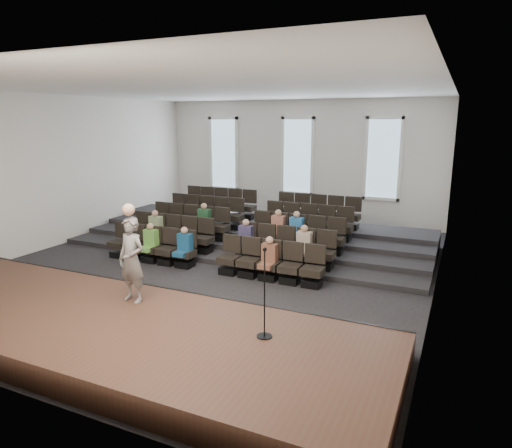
{
  "coord_description": "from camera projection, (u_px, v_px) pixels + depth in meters",
  "views": [
    {
      "loc": [
        6.41,
        -11.23,
        4.15
      ],
      "look_at": [
        1.04,
        0.5,
        1.22
      ],
      "focal_mm": 32.0,
      "sensor_mm": 36.0,
      "label": 1
    }
  ],
  "objects": [
    {
      "name": "wall_right",
      "position": [
        443.0,
        194.0,
        10.49
      ],
      "size": [
        0.04,
        14.0,
        5.0
      ],
      "primitive_type": "cube",
      "color": "silver",
      "rests_on": "ground"
    },
    {
      "name": "wall_back",
      "position": [
        298.0,
        161.0,
        19.15
      ],
      "size": [
        12.0,
        0.04,
        5.0
      ],
      "primitive_type": "cube",
      "color": "silver",
      "rests_on": "ground"
    },
    {
      "name": "stage_lip",
      "position": [
        146.0,
        294.0,
        10.47
      ],
      "size": [
        11.8,
        0.06,
        0.52
      ],
      "primitive_type": "cube",
      "color": "black",
      "rests_on": "ground"
    },
    {
      "name": "ground",
      "position": [
        217.0,
        264.0,
        13.48
      ],
      "size": [
        14.0,
        14.0,
        0.0
      ],
      "primitive_type": "plane",
      "color": "black",
      "rests_on": "ground"
    },
    {
      "name": "risers",
      "position": [
        261.0,
        234.0,
        16.25
      ],
      "size": [
        11.8,
        4.8,
        0.6
      ],
      "color": "black",
      "rests_on": "ground"
    },
    {
      "name": "seating_rows",
      "position": [
        240.0,
        231.0,
        14.7
      ],
      "size": [
        6.8,
        4.7,
        1.67
      ],
      "color": "black",
      "rests_on": "ground"
    },
    {
      "name": "mic_stand",
      "position": [
        264.0,
        311.0,
        7.78
      ],
      "size": [
        0.27,
        0.27,
        1.61
      ],
      "color": "black",
      "rests_on": "stage"
    },
    {
      "name": "audience",
      "position": [
        230.0,
        234.0,
        13.61
      ],
      "size": [
        5.45,
        2.64,
        1.1
      ],
      "color": "#68AF46",
      "rests_on": "seating_rows"
    },
    {
      "name": "windows",
      "position": [
        297.0,
        156.0,
        19.05
      ],
      "size": [
        8.44,
        0.1,
        3.24
      ],
      "color": "white",
      "rests_on": "wall_back"
    },
    {
      "name": "ceiling",
      "position": [
        213.0,
        88.0,
        12.37
      ],
      "size": [
        12.0,
        14.0,
        0.02
      ],
      "primitive_type": "cube",
      "color": "white",
      "rests_on": "ground"
    },
    {
      "name": "speaker",
      "position": [
        132.0,
        260.0,
        9.27
      ],
      "size": [
        0.69,
        0.5,
        1.77
      ],
      "primitive_type": "imported",
      "rotation": [
        0.0,
        0.0,
        -0.13
      ],
      "color": "slate",
      "rests_on": "stage"
    },
    {
      "name": "wall_left",
      "position": [
        60.0,
        171.0,
        15.37
      ],
      "size": [
        0.04,
        14.0,
        5.0
      ],
      "primitive_type": "cube",
      "color": "silver",
      "rests_on": "ground"
    },
    {
      "name": "stage",
      "position": [
        88.0,
        325.0,
        8.9
      ],
      "size": [
        11.8,
        3.6,
        0.5
      ],
      "primitive_type": "cube",
      "color": "#3F271B",
      "rests_on": "ground"
    }
  ]
}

